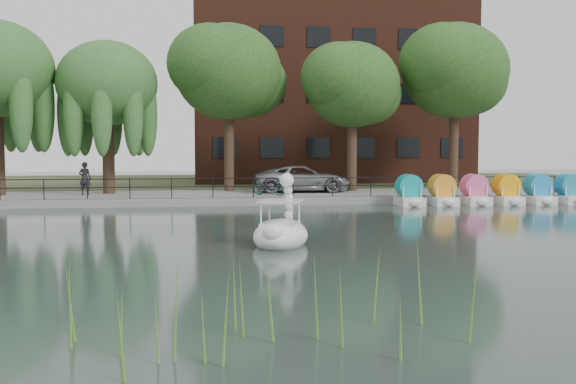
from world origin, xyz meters
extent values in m
plane|color=#394C46|center=(0.00, 0.00, 0.00)|extent=(120.00, 120.00, 0.00)
cube|color=gray|center=(0.00, 16.00, 0.20)|extent=(40.00, 6.00, 0.40)
cube|color=gray|center=(0.00, 13.05, 0.20)|extent=(40.00, 0.25, 0.40)
cube|color=#47512D|center=(0.00, 30.00, 0.18)|extent=(60.00, 22.00, 0.36)
cylinder|color=black|center=(0.00, 13.25, 1.35)|extent=(32.00, 0.04, 0.04)
cylinder|color=black|center=(0.00, 13.25, 0.95)|extent=(32.00, 0.04, 0.04)
cylinder|color=black|center=(0.00, 13.25, 0.90)|extent=(0.05, 0.05, 1.00)
cube|color=#4C1E16|center=(7.00, 30.00, 9.36)|extent=(20.00, 10.00, 18.00)
cylinder|color=#473323|center=(-7.50, 17.00, 2.30)|extent=(0.60, 0.60, 3.80)
ellipsoid|color=#48833C|center=(-7.50, 17.00, 6.29)|extent=(5.32, 5.32, 4.52)
cylinder|color=#473323|center=(-1.00, 18.00, 2.65)|extent=(0.60, 0.60, 4.50)
ellipsoid|color=#426E2A|center=(-1.00, 18.00, 7.10)|extent=(6.00, 6.00, 5.10)
cylinder|color=#473323|center=(6.00, 17.50, 2.42)|extent=(0.60, 0.60, 4.05)
ellipsoid|color=#426E2A|center=(6.00, 17.50, 6.43)|extent=(5.40, 5.40, 4.59)
cylinder|color=#473323|center=(12.50, 18.50, 2.76)|extent=(0.60, 0.60, 4.72)
ellipsoid|color=#426E2A|center=(12.50, 18.50, 7.44)|extent=(6.30, 6.30, 5.36)
imported|color=gray|center=(3.02, 16.69, 1.24)|extent=(2.88, 6.11, 1.69)
imported|color=gray|center=(0.94, 14.56, 0.90)|extent=(1.34, 1.80, 1.00)
imported|color=black|center=(-8.57, 15.96, 1.39)|extent=(0.77, 0.58, 1.98)
ellipsoid|color=white|center=(-0.23, 0.16, 0.28)|extent=(2.31, 2.86, 0.55)
cube|color=white|center=(-0.26, 0.08, 0.55)|extent=(1.32, 1.38, 0.28)
cube|color=white|center=(-0.24, 0.12, 1.31)|extent=(1.50, 1.55, 0.06)
ellipsoid|color=white|center=(-0.59, -0.83, 0.50)|extent=(0.70, 0.62, 0.51)
sphere|color=white|center=(0.05, 0.94, 1.88)|extent=(0.44, 0.44, 0.44)
cone|color=black|center=(0.15, 1.21, 1.85)|extent=(0.25, 0.29, 0.18)
cylinder|color=yellow|center=(0.11, 1.09, 1.86)|extent=(0.26, 0.17, 0.24)
cube|color=white|center=(7.64, 12.05, 0.22)|extent=(1.15, 1.70, 0.44)
cylinder|color=#0F99A2|center=(7.64, 12.15, 0.95)|extent=(0.90, 1.20, 0.90)
cube|color=white|center=(9.34, 12.05, 0.22)|extent=(1.15, 1.70, 0.44)
cylinder|color=orange|center=(9.34, 12.15, 0.95)|extent=(0.90, 1.20, 0.90)
cube|color=white|center=(11.04, 12.05, 0.22)|extent=(1.15, 1.70, 0.44)
cylinder|color=#E8579A|center=(11.04, 12.15, 0.95)|extent=(0.90, 1.20, 0.90)
cube|color=white|center=(12.74, 12.05, 0.22)|extent=(1.15, 1.70, 0.44)
cylinder|color=#EEA112|center=(12.74, 12.15, 0.95)|extent=(0.90, 1.20, 0.90)
cube|color=white|center=(14.44, 12.05, 0.22)|extent=(1.15, 1.70, 0.44)
cylinder|color=#2289D2|center=(14.44, 12.15, 0.95)|extent=(0.90, 1.20, 0.90)
cube|color=white|center=(16.14, 12.05, 0.22)|extent=(1.15, 1.70, 0.44)
cylinder|color=teal|center=(16.14, 12.15, 0.95)|extent=(0.90, 1.20, 0.90)
camera|label=1|loc=(-2.51, -18.46, 2.88)|focal=40.00mm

